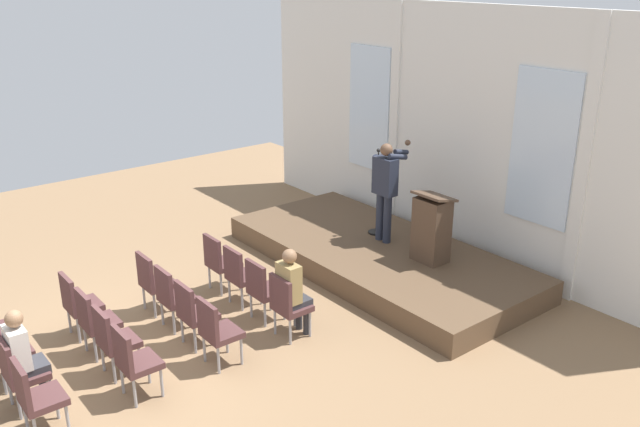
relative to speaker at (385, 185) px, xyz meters
name	(u,v)px	position (x,y,z in m)	size (l,w,h in m)	color
ground_plane	(106,365)	(0.13, -5.08, -1.40)	(16.64, 16.64, 0.00)	#846647
rear_partition	(448,131)	(0.16, 1.32, 0.77)	(9.75, 0.14, 4.32)	silver
stage_platform	(378,256)	(0.13, -0.23, -1.20)	(5.48, 2.51, 0.39)	brown
speaker	(385,185)	(0.00, 0.00, 0.00)	(0.50, 0.69, 1.73)	#232838
mic_stand	(377,215)	(-0.33, 0.13, -0.67)	(0.28, 0.28, 1.55)	black
lectern	(432,228)	(1.08, 0.00, -0.45)	(0.60, 0.48, 1.16)	#4C3828
chair_r0_c0	(219,260)	(-0.78, -2.81, -0.86)	(0.46, 0.44, 0.94)	#99999E
chair_r0_c1	(240,273)	(-0.17, -2.81, -0.86)	(0.46, 0.44, 0.94)	#99999E
chair_r0_c2	(263,287)	(0.44, -2.81, -0.86)	(0.46, 0.44, 0.94)	#99999E
chair_r0_c3	(287,303)	(1.05, -2.81, -0.86)	(0.46, 0.44, 0.94)	#99999E
audience_r0_c3	(292,288)	(1.05, -2.73, -0.67)	(0.36, 0.39, 1.32)	#2D2D33
chair_r1_c0	(153,279)	(-0.78, -3.93, -0.86)	(0.46, 0.44, 0.94)	#99999E
chair_r1_c1	(172,294)	(-0.17, -3.93, -0.86)	(0.46, 0.44, 0.94)	#99999E
chair_r1_c2	(193,310)	(0.44, -3.93, -0.86)	(0.46, 0.44, 0.94)	#99999E
chair_r1_c3	(216,328)	(1.05, -3.93, -0.86)	(0.46, 0.44, 0.94)	#99999E
chair_r2_c0	(78,301)	(-0.78, -5.05, -0.86)	(0.46, 0.44, 0.94)	#99999E
chair_r2_c1	(94,319)	(-0.17, -5.05, -0.86)	(0.46, 0.44, 0.94)	#99999E
chair_r2_c2	(113,338)	(0.44, -5.05, -0.86)	(0.46, 0.44, 0.94)	#99999E
chair_r2_c3	(133,359)	(1.05, -5.05, -0.86)	(0.46, 0.44, 0.94)	#99999E
chair_r3_c1	(4,347)	(-0.17, -6.17, -0.86)	(0.46, 0.44, 0.94)	#99999E
chair_r3_c2	(18,369)	(0.44, -6.17, -0.86)	(0.46, 0.44, 0.94)	#99999E
audience_r3_c2	(24,354)	(0.44, -6.09, -0.69)	(0.36, 0.39, 1.27)	#2D2D33
chair_r3_c3	(35,394)	(1.05, -6.17, -0.86)	(0.46, 0.44, 0.94)	#99999E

